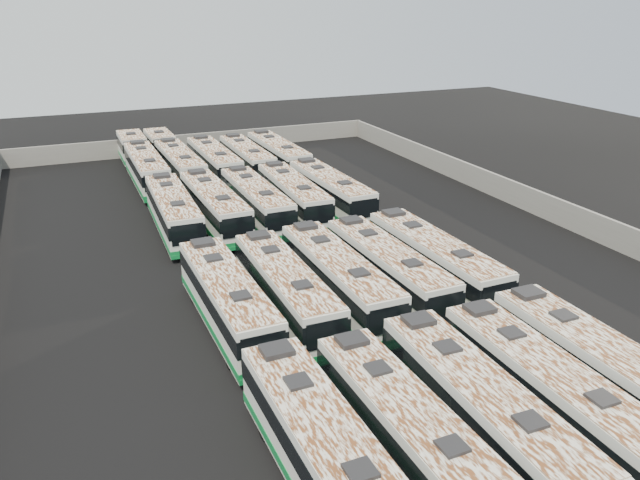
{
  "coord_description": "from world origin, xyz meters",
  "views": [
    {
      "loc": [
        -15.91,
        -40.16,
        18.26
      ],
      "look_at": [
        0.62,
        -1.37,
        1.6
      ],
      "focal_mm": 35.0,
      "sensor_mm": 36.0,
      "label": 1
    }
  ],
  "objects": [
    {
      "name": "ground",
      "position": [
        0.0,
        0.0,
        0.0
      ],
      "size": [
        140.0,
        140.0,
        0.0
      ],
      "primitive_type": "plane",
      "color": "black",
      "rests_on": "ground"
    },
    {
      "name": "perimeter_wall",
      "position": [
        0.0,
        0.0,
        1.1
      ],
      "size": [
        45.2,
        73.2,
        2.2
      ],
      "color": "slate",
      "rests_on": "ground"
    },
    {
      "name": "bus_front_far_left",
      "position": [
        -8.21,
        -22.67,
        1.86
      ],
      "size": [
        2.86,
        12.91,
        3.63
      ],
      "rotation": [
        0.0,
        0.0,
        0.01
      ],
      "color": "silver",
      "rests_on": "ground"
    },
    {
      "name": "bus_front_left",
      "position": [
        -4.63,
        -22.84,
        1.79
      ],
      "size": [
        2.86,
        12.48,
        3.51
      ],
      "rotation": [
        0.0,
        0.0,
        0.02
      ],
      "color": "silver",
      "rests_on": "ground"
    },
    {
      "name": "bus_front_center",
      "position": [
        -1.15,
        -22.85,
        1.87
      ],
      "size": [
        3.04,
        13.02,
        3.66
      ],
      "rotation": [
        0.0,
        0.0,
        -0.02
      ],
      "color": "silver",
      "rests_on": "ground"
    },
    {
      "name": "bus_front_right",
      "position": [
        2.46,
        -22.82,
        1.83
      ],
      "size": [
        2.86,
        12.75,
        3.58
      ],
      "rotation": [
        0.0,
        0.0,
        -0.01
      ],
      "color": "silver",
      "rests_on": "ground"
    },
    {
      "name": "bus_front_far_right",
      "position": [
        5.86,
        -22.62,
        1.88
      ],
      "size": [
        2.82,
        13.02,
        3.67
      ],
      "rotation": [
        0.0,
        0.0,
        -0.01
      ],
      "color": "silver",
      "rests_on": "ground"
    },
    {
      "name": "bus_midfront_far_left",
      "position": [
        -8.23,
        -8.52,
        1.84
      ],
      "size": [
        2.89,
        12.81,
        3.6
      ],
      "rotation": [
        0.0,
        0.0,
        0.02
      ],
      "color": "silver",
      "rests_on": "ground"
    },
    {
      "name": "bus_midfront_left",
      "position": [
        -4.65,
        -8.52,
        1.82
      ],
      "size": [
        2.79,
        12.67,
        3.56
      ],
      "rotation": [
        0.0,
        0.0,
        -0.01
      ],
      "color": "silver",
      "rests_on": "ground"
    },
    {
      "name": "bus_midfront_center",
      "position": [
        -1.14,
        -8.38,
        1.86
      ],
      "size": [
        2.75,
        12.91,
        3.64
      ],
      "rotation": [
        0.0,
        0.0,
        0.0
      ],
      "color": "silver",
      "rests_on": "ground"
    },
    {
      "name": "bus_midfront_right",
      "position": [
        2.39,
        -8.32,
        1.83
      ],
      "size": [
        2.9,
        12.73,
        3.58
      ],
      "rotation": [
        0.0,
        0.0,
        0.02
      ],
      "color": "silver",
      "rests_on": "ground"
    },
    {
      "name": "bus_midfront_far_right",
      "position": [
        5.84,
        -8.38,
        1.87
      ],
      "size": [
        3.0,
        13.03,
        3.66
      ],
      "rotation": [
        0.0,
        0.0,
        0.02
      ],
      "color": "silver",
      "rests_on": "ground"
    },
    {
      "name": "bus_midback_far_left",
      "position": [
        -8.13,
        8.41,
        1.85
      ],
      "size": [
        3.03,
        12.91,
        3.62
      ],
      "rotation": [
        0.0,
        0.0,
        -0.02
      ],
      "color": "silver",
      "rests_on": "ground"
    },
    {
      "name": "bus_midback_left",
      "position": [
        -4.74,
        8.45,
        1.86
      ],
      "size": [
        3.05,
        12.97,
        3.64
      ],
      "rotation": [
        0.0,
        0.0,
        0.02
      ],
      "color": "silver",
      "rests_on": "ground"
    },
    {
      "name": "bus_midback_center",
      "position": [
        -1.11,
        8.43,
        1.83
      ],
      "size": [
        2.75,
        12.69,
        3.57
      ],
      "rotation": [
        0.0,
        0.0,
        0.01
      ],
      "color": "silver",
      "rests_on": "ground"
    },
    {
      "name": "bus_midback_right",
      "position": [
        2.35,
        8.7,
        1.82
      ],
      "size": [
        3.0,
        12.7,
        3.56
      ],
      "rotation": [
        0.0,
        0.0,
        -0.03
      ],
      "color": "silver",
      "rests_on": "ground"
    },
    {
      "name": "bus_midback_far_right",
      "position": [
        5.86,
        8.56,
        1.84
      ],
      "size": [
        3.02,
        12.86,
        3.61
      ],
      "rotation": [
        0.0,
        0.0,
        0.03
      ],
      "color": "silver",
      "rests_on": "ground"
    },
    {
      "name": "bus_back_far_left",
      "position": [
        -8.1,
        26.17,
        1.86
      ],
      "size": [
        2.76,
        20.07,
        3.64
      ],
      "rotation": [
        0.0,
        0.0,
        0.0
      ],
      "color": "silver",
      "rests_on": "ground"
    },
    {
      "name": "bus_back_left",
      "position": [
        -4.8,
        26.22,
        1.84
      ],
      "size": [
        3.18,
        19.9,
        3.6
      ],
      "rotation": [
        0.0,
        0.0,
        0.02
      ],
      "color": "silver",
      "rests_on": "ground"
    },
    {
      "name": "bus_back_center",
      "position": [
        -1.17,
        22.73,
        1.86
      ],
      "size": [
        2.91,
        12.92,
        3.63
      ],
      "rotation": [
        0.0,
        0.0,
        0.01
      ],
      "color": "silver",
      "rests_on": "ground"
    },
    {
      "name": "bus_back_right",
      "position": [
        2.45,
        22.9,
        1.8
      ],
      "size": [
        2.68,
        12.48,
        3.51
      ],
      "rotation": [
        0.0,
        0.0,
        0.0
      ],
      "color": "silver",
      "rests_on": "ground"
    },
    {
      "name": "bus_back_far_right",
      "position": [
        5.92,
        22.72,
        1.87
      ],
      "size": [
        2.94,
        13.01,
        3.66
      ],
      "rotation": [
        0.0,
        0.0,
        0.02
      ],
      "color": "silver",
      "rests_on": "ground"
    }
  ]
}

